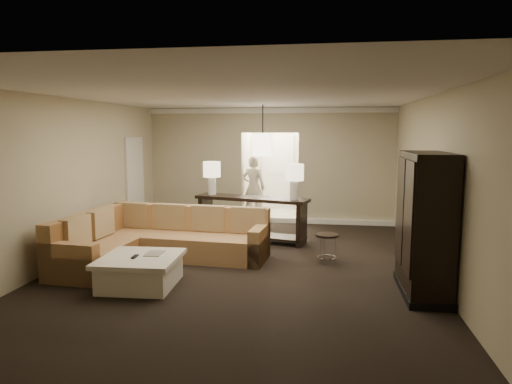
% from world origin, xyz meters
% --- Properties ---
extents(ground, '(8.00, 8.00, 0.00)m').
position_xyz_m(ground, '(0.00, 0.00, 0.00)').
color(ground, black).
rests_on(ground, ground).
extents(wall_back, '(6.00, 0.04, 2.80)m').
position_xyz_m(wall_back, '(0.00, 4.00, 1.40)').
color(wall_back, '#B9AC8B').
rests_on(wall_back, ground).
extents(wall_front, '(6.00, 0.04, 2.80)m').
position_xyz_m(wall_front, '(0.00, -4.00, 1.40)').
color(wall_front, '#B9AC8B').
rests_on(wall_front, ground).
extents(wall_left, '(0.04, 8.00, 2.80)m').
position_xyz_m(wall_left, '(-3.00, 0.00, 1.40)').
color(wall_left, '#B9AC8B').
rests_on(wall_left, ground).
extents(wall_right, '(0.04, 8.00, 2.80)m').
position_xyz_m(wall_right, '(3.00, 0.00, 1.40)').
color(wall_right, '#B9AC8B').
rests_on(wall_right, ground).
extents(ceiling, '(6.00, 8.00, 0.02)m').
position_xyz_m(ceiling, '(0.00, 0.00, 2.80)').
color(ceiling, silver).
rests_on(ceiling, wall_back).
extents(crown_molding, '(6.00, 0.10, 0.12)m').
position_xyz_m(crown_molding, '(0.00, 3.95, 2.73)').
color(crown_molding, white).
rests_on(crown_molding, wall_back).
extents(baseboard, '(6.00, 0.10, 0.12)m').
position_xyz_m(baseboard, '(0.00, 3.95, 0.06)').
color(baseboard, white).
rests_on(baseboard, ground).
extents(side_door, '(0.05, 0.90, 2.10)m').
position_xyz_m(side_door, '(-2.97, 2.80, 1.05)').
color(side_door, silver).
rests_on(side_door, ground).
extents(foyer, '(1.44, 2.02, 2.80)m').
position_xyz_m(foyer, '(0.00, 5.34, 1.30)').
color(foyer, white).
rests_on(foyer, ground).
extents(sectional_sofa, '(3.20, 2.48, 0.90)m').
position_xyz_m(sectional_sofa, '(-1.54, 0.30, 0.36)').
color(sectional_sofa, brown).
rests_on(sectional_sofa, ground).
extents(coffee_table, '(1.14, 1.14, 0.46)m').
position_xyz_m(coffee_table, '(-1.29, -0.98, 0.23)').
color(coffee_table, white).
rests_on(coffee_table, ground).
extents(console_table, '(2.41, 1.10, 0.91)m').
position_xyz_m(console_table, '(-0.13, 2.00, 0.54)').
color(console_table, black).
rests_on(console_table, ground).
extents(armoire, '(0.58, 1.36, 1.96)m').
position_xyz_m(armoire, '(2.69, -0.68, 0.94)').
color(armoire, black).
rests_on(armoire, ground).
extents(drink_table, '(0.40, 0.40, 0.50)m').
position_xyz_m(drink_table, '(1.39, 0.63, 0.36)').
color(drink_table, black).
rests_on(drink_table, ground).
extents(table_lamp_left, '(0.36, 0.36, 0.70)m').
position_xyz_m(table_lamp_left, '(-1.01, 2.23, 1.37)').
color(table_lamp_left, silver).
rests_on(table_lamp_left, console_table).
extents(table_lamp_right, '(0.36, 0.36, 0.70)m').
position_xyz_m(table_lamp_right, '(0.75, 1.77, 1.37)').
color(table_lamp_right, silver).
rests_on(table_lamp_right, console_table).
extents(pendant_light, '(0.38, 0.38, 1.09)m').
position_xyz_m(pendant_light, '(0.00, 2.70, 1.95)').
color(pendant_light, black).
rests_on(pendant_light, ceiling).
extents(person, '(0.71, 0.53, 1.79)m').
position_xyz_m(person, '(-0.45, 4.30, 0.90)').
color(person, beige).
rests_on(person, ground).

